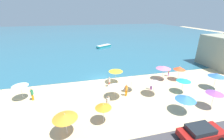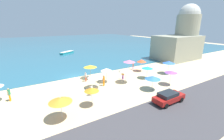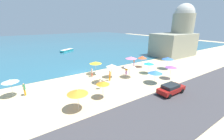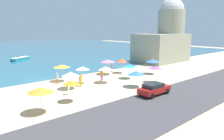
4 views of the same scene
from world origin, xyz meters
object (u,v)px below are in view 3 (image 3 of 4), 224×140
(beach_umbrella_4, at_px, (112,65))
(beach_umbrella_5, at_px, (155,72))
(skiff_nearshore, at_px, (67,50))
(beach_umbrella_7, at_px, (168,58))
(beach_umbrella_14, at_px, (142,57))
(bather_5, at_px, (110,75))
(bather_4, at_px, (100,83))
(beach_umbrella_9, at_px, (96,63))
(beach_umbrella_6, at_px, (131,58))
(bather_1, at_px, (24,89))
(bather_2, at_px, (92,72))
(beach_umbrella_0, at_px, (103,83))
(beach_umbrella_11, at_px, (171,67))
(harbor_fortress, at_px, (178,37))
(beach_umbrella_13, at_px, (10,81))
(beach_umbrella_8, at_px, (149,63))
(parked_car_0, at_px, (171,89))
(bather_0, at_px, (134,62))
(bather_3, at_px, (126,69))
(beach_umbrella_1, at_px, (130,66))
(beach_umbrella_2, at_px, (102,71))
(beach_umbrella_12, at_px, (77,92))

(beach_umbrella_4, bearing_deg, beach_umbrella_5, -55.36)
(beach_umbrella_5, xyz_separation_m, skiff_nearshore, (-2.84, 36.22, -1.57))
(beach_umbrella_7, bearing_deg, beach_umbrella_14, 130.06)
(bather_5, bearing_deg, beach_umbrella_5, -43.01)
(bather_4, bearing_deg, beach_umbrella_9, 67.08)
(beach_umbrella_6, relative_size, skiff_nearshore, 0.49)
(bather_1, distance_m, bather_2, 11.09)
(bather_5, xyz_separation_m, skiff_nearshore, (2.68, 31.07, -0.63))
(beach_umbrella_6, bearing_deg, beach_umbrella_0, -145.55)
(beach_umbrella_11, xyz_separation_m, bather_2, (-11.18, 8.63, -1.31))
(bather_4, bearing_deg, harbor_fortress, 15.16)
(beach_umbrella_0, height_order, beach_umbrella_13, beach_umbrella_13)
(beach_umbrella_8, bearing_deg, beach_umbrella_11, -76.23)
(beach_umbrella_7, bearing_deg, bather_5, 174.80)
(bather_2, xyz_separation_m, skiff_nearshore, (4.41, 27.74, -0.55))
(beach_umbrella_6, xyz_separation_m, bather_4, (-11.09, -5.77, -1.41))
(beach_umbrella_13, bearing_deg, bather_4, -22.96)
(beach_umbrella_4, xyz_separation_m, beach_umbrella_6, (6.81, 2.49, 0.08))
(bather_1, xyz_separation_m, parked_car_0, (17.00, -11.07, -0.19))
(beach_umbrella_5, height_order, bather_4, beach_umbrella_5)
(beach_umbrella_14, xyz_separation_m, bather_0, (-0.61, 1.94, -1.36))
(bather_4, relative_size, bather_5, 0.93)
(bather_0, bearing_deg, bather_1, -172.97)
(beach_umbrella_13, xyz_separation_m, bather_0, (24.07, 2.21, -1.35))
(beach_umbrella_7, relative_size, harbor_fortress, 0.18)
(beach_umbrella_6, bearing_deg, beach_umbrella_7, -39.29)
(beach_umbrella_13, height_order, bather_3, beach_umbrella_13)
(beach_umbrella_14, bearing_deg, beach_umbrella_11, -97.69)
(beach_umbrella_6, relative_size, bather_0, 1.63)
(bather_1, relative_size, harbor_fortress, 0.12)
(beach_umbrella_14, bearing_deg, bather_5, -165.05)
(bather_0, height_order, bather_3, bather_3)
(beach_umbrella_1, height_order, skiff_nearshore, beach_umbrella_1)
(harbor_fortress, bearing_deg, beach_umbrella_4, -168.99)
(beach_umbrella_4, xyz_separation_m, harbor_fortress, (27.81, 5.41, 3.25))
(beach_umbrella_11, bearing_deg, beach_umbrella_4, 142.05)
(bather_5, bearing_deg, beach_umbrella_2, -175.35)
(beach_umbrella_12, bearing_deg, beach_umbrella_4, 36.21)
(skiff_nearshore, bearing_deg, harbor_fortress, -42.97)
(beach_umbrella_11, distance_m, harbor_fortress, 23.09)
(beach_umbrella_1, distance_m, bather_2, 7.01)
(beach_umbrella_12, height_order, bather_1, beach_umbrella_12)
(beach_umbrella_7, xyz_separation_m, skiff_nearshore, (-11.30, 32.34, -1.97))
(beach_umbrella_2, xyz_separation_m, skiff_nearshore, (4.25, 31.20, -1.59))
(beach_umbrella_1, bearing_deg, beach_umbrella_4, 145.76)
(beach_umbrella_1, bearing_deg, beach_umbrella_13, 169.83)
(beach_umbrella_9, relative_size, bather_4, 1.55)
(beach_umbrella_9, bearing_deg, beach_umbrella_5, -58.05)
(bather_0, bearing_deg, beach_umbrella_11, -92.78)
(beach_umbrella_2, height_order, beach_umbrella_8, beach_umbrella_2)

